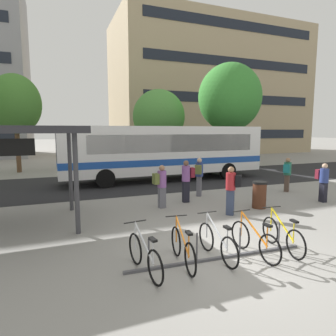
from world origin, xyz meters
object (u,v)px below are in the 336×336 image
object	(u,v)px
parked_bicycle_orange_1	(183,248)
street_tree_1	(230,97)
city_bus	(163,151)
parked_bicycle_silver_2	(217,243)
trash_bin	(259,195)
parked_bicycle_orange_3	(254,240)
commuter_black_pack_3	(232,187)
commuter_maroon_pack_4	(323,180)
parked_bicycle_yellow_4	(282,236)
commuter_olive_pack_2	(199,174)
street_tree_2	(159,117)
commuter_olive_pack_0	(161,184)
commuter_maroon_pack_1	(187,178)
street_tree_3	(15,104)
commuter_teal_pack_5	(287,172)
parked_bicycle_silver_0	(145,256)

from	to	relation	value
parked_bicycle_orange_1	street_tree_1	size ratio (longest dim) A/B	0.20
city_bus	parked_bicycle_silver_2	distance (m)	11.00
trash_bin	street_tree_1	world-z (taller)	street_tree_1
city_bus	parked_bicycle_orange_3	bearing A→B (deg)	80.35
parked_bicycle_orange_1	commuter_black_pack_3	xyz separation A→B (m)	(3.17, 2.91, 0.61)
city_bus	commuter_maroon_pack_4	distance (m)	8.65
parked_bicycle_yellow_4	commuter_olive_pack_2	xyz separation A→B (m)	(0.86, 6.15, 0.62)
parked_bicycle_yellow_4	trash_bin	size ratio (longest dim) A/B	1.67
parked_bicycle_yellow_4	trash_bin	distance (m)	4.08
commuter_black_pack_3	street_tree_2	world-z (taller)	street_tree_2
parked_bicycle_silver_2	commuter_black_pack_3	size ratio (longest dim) A/B	1.00
commuter_olive_pack_0	street_tree_1	world-z (taller)	street_tree_1
parked_bicycle_orange_3	parked_bicycle_yellow_4	xyz separation A→B (m)	(0.85, 0.01, 0.00)
parked_bicycle_orange_1	commuter_olive_pack_2	world-z (taller)	commuter_olive_pack_2
commuter_olive_pack_0	street_tree_1	xyz separation A→B (m)	(9.79, 10.55, 4.69)
commuter_maroon_pack_1	street_tree_3	size ratio (longest dim) A/B	0.26
street_tree_1	parked_bicycle_orange_3	bearing A→B (deg)	-120.84
commuter_olive_pack_2	street_tree_2	bearing A→B (deg)	27.41
commuter_olive_pack_0	commuter_black_pack_3	bearing A→B (deg)	-49.71
commuter_olive_pack_2	street_tree_1	size ratio (longest dim) A/B	0.21
commuter_olive_pack_2	street_tree_2	distance (m)	12.28
commuter_teal_pack_5	city_bus	bearing A→B (deg)	93.16
parked_bicycle_orange_3	commuter_maroon_pack_1	distance (m)	5.44
parked_bicycle_silver_0	trash_bin	distance (m)	6.56
parked_bicycle_yellow_4	street_tree_1	xyz separation A→B (m)	(8.36, 15.42, 5.26)
commuter_olive_pack_2	parked_bicycle_yellow_4	bearing A→B (deg)	-149.84
commuter_olive_pack_2	commuter_teal_pack_5	size ratio (longest dim) A/B	1.05
commuter_teal_pack_5	parked_bicycle_orange_1	bearing A→B (deg)	177.09
commuter_black_pack_3	parked_bicycle_silver_2	bearing A→B (deg)	93.58
parked_bicycle_silver_0	parked_bicycle_silver_2	size ratio (longest dim) A/B	1.00
parked_bicycle_orange_3	commuter_olive_pack_0	xyz separation A→B (m)	(-0.58, 4.88, 0.57)
commuter_olive_pack_2	commuter_maroon_pack_1	bearing A→B (deg)	167.28
parked_bicycle_silver_2	street_tree_3	size ratio (longest dim) A/B	0.25
commuter_olive_pack_2	street_tree_2	xyz separation A→B (m)	(2.21, 11.68, 3.10)
commuter_olive_pack_0	street_tree_2	size ratio (longest dim) A/B	0.26
city_bus	commuter_olive_pack_0	xyz separation A→B (m)	(-2.27, -5.92, -0.82)
parked_bicycle_silver_0	street_tree_2	xyz separation A→B (m)	(6.58, 17.72, 3.72)
city_bus	commuter_teal_pack_5	world-z (taller)	city_bus
parked_bicycle_orange_3	trash_bin	world-z (taller)	trash_bin
parked_bicycle_orange_3	parked_bicycle_yellow_4	distance (m)	0.85
commuter_teal_pack_5	commuter_maroon_pack_4	bearing A→B (deg)	-129.48
trash_bin	street_tree_1	distance (m)	14.41
street_tree_2	street_tree_1	bearing A→B (deg)	-24.42
parked_bicycle_yellow_4	commuter_maroon_pack_4	bearing A→B (deg)	-49.90
parked_bicycle_silver_2	commuter_teal_pack_5	distance (m)	8.82
parked_bicycle_silver_2	parked_bicycle_orange_1	bearing A→B (deg)	89.43
street_tree_2	parked_bicycle_silver_0	bearing A→B (deg)	-110.37
street_tree_3	commuter_teal_pack_5	bearing A→B (deg)	-43.30
commuter_black_pack_3	commuter_maroon_pack_4	size ratio (longest dim) A/B	1.06
commuter_maroon_pack_1	commuter_maroon_pack_4	size ratio (longest dim) A/B	1.08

